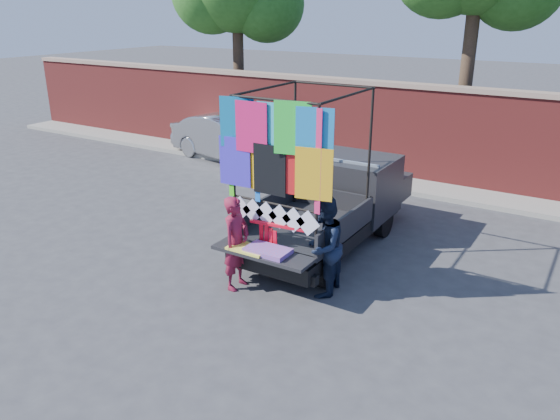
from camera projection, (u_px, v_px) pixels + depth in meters
The scene contains 8 objects.
ground at pixel (270, 281), 9.49m from camera, with size 90.00×90.00×0.00m, color #38383A.
brick_wall at pixel (411, 132), 14.60m from camera, with size 30.00×0.45×2.61m.
curb at pixel (398, 184), 14.49m from camera, with size 30.00×1.20×0.12m, color gray.
pickup_truck at pixel (339, 201), 10.97m from camera, with size 2.01×5.06×3.18m.
sedan at pixel (232, 138), 16.74m from camera, with size 1.47×4.22×1.39m, color #A1A4A8.
woman at pixel (236, 243), 9.02m from camera, with size 0.59×0.38×1.61m, color maroon.
man at pixel (324, 247), 8.79m from camera, with size 0.82×0.64×1.69m, color #131C30.
streamer_bundle at pixel (273, 237), 8.91m from camera, with size 1.06×0.17×0.72m.
Camera 1 is at (4.60, -7.10, 4.47)m, focal length 35.00 mm.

